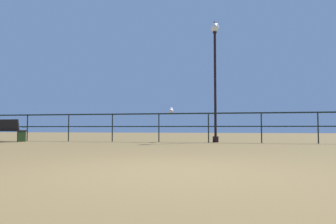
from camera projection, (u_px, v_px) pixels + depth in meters
ground_plane at (164, 172)px, 3.77m from camera, size 60.00×60.00×0.00m
pier_railing at (208, 121)px, 11.38m from camera, size 22.56×0.05×1.10m
bench_far_left at (4, 129)px, 12.06m from camera, size 1.63×0.74×0.87m
lamppost_center at (215, 66)px, 11.67m from camera, size 0.32×0.32×4.61m
seagull_on_rail at (171, 110)px, 11.71m from camera, size 0.21×0.46×0.22m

